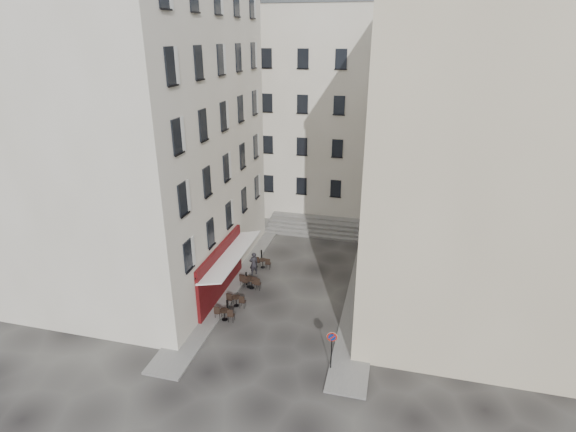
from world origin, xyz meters
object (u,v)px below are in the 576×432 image
(bistro_table_b, at_px, (236,300))
(bistro_table_a, at_px, (225,314))
(no_parking_sign, at_px, (332,344))
(pedestrian, at_px, (254,264))

(bistro_table_b, bearing_deg, bistro_table_a, -96.01)
(no_parking_sign, bearing_deg, pedestrian, 123.16)
(no_parking_sign, bearing_deg, bistro_table_b, 141.18)
(bistro_table_a, bearing_deg, no_parking_sign, -21.88)
(bistro_table_a, relative_size, pedestrian, 0.72)
(no_parking_sign, relative_size, bistro_table_a, 1.83)
(pedestrian, bearing_deg, bistro_table_a, 51.82)
(no_parking_sign, distance_m, bistro_table_a, 7.38)
(no_parking_sign, height_order, bistro_table_b, no_parking_sign)
(bistro_table_a, distance_m, pedestrian, 5.64)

